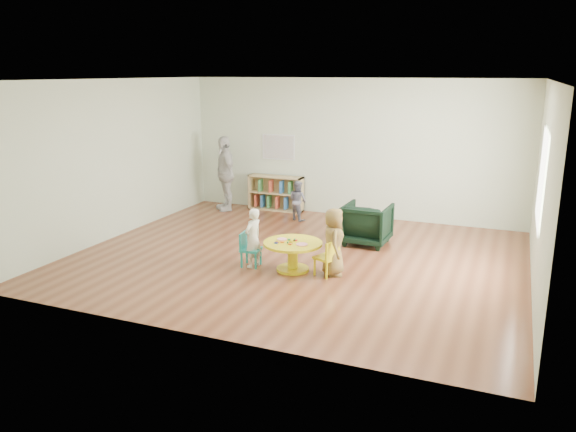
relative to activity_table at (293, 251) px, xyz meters
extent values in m
plane|color=brown|center=(-0.16, 0.58, -0.31)|extent=(7.00, 7.00, 0.00)
cube|color=white|center=(-0.16, 0.58, 2.44)|extent=(7.00, 6.00, 0.10)
cube|color=beige|center=(-0.16, 3.58, 1.09)|extent=(7.00, 0.10, 2.80)
cube|color=beige|center=(-0.16, -2.42, 1.09)|extent=(7.00, 0.10, 2.80)
cube|color=beige|center=(-3.66, 0.58, 1.09)|extent=(0.10, 6.00, 2.80)
cube|color=beige|center=(3.34, 0.58, 1.09)|extent=(0.10, 6.00, 2.80)
cube|color=white|center=(3.32, 0.88, 1.19)|extent=(0.02, 1.60, 1.30)
cylinder|color=yellow|center=(0.00, 0.00, -0.11)|extent=(0.16, 0.16, 0.40)
cylinder|color=yellow|center=(0.00, 0.00, -0.29)|extent=(0.49, 0.49, 0.04)
cylinder|color=yellow|center=(0.00, 0.00, 0.12)|extent=(0.89, 0.89, 0.04)
cylinder|color=pink|center=(-0.20, 0.05, 0.14)|extent=(0.15, 0.15, 0.02)
cylinder|color=pink|center=(0.18, -0.08, 0.14)|extent=(0.17, 0.17, 0.02)
cylinder|color=yellow|center=(-0.02, -0.02, 0.16)|extent=(0.07, 0.13, 0.04)
cylinder|color=#126838|center=(-0.04, -0.10, 0.16)|extent=(0.03, 0.05, 0.02)
cylinder|color=#126838|center=(0.00, 0.06, 0.16)|extent=(0.03, 0.05, 0.02)
cube|color=red|center=(0.01, 0.08, 0.15)|extent=(0.06, 0.06, 0.02)
cube|color=#D75D12|center=(-0.14, -0.08, 0.15)|extent=(0.07, 0.07, 0.02)
cube|color=blue|center=(-0.20, -0.16, 0.15)|extent=(0.05, 0.05, 0.02)
cube|color=#126838|center=(-0.08, 0.08, 0.15)|extent=(0.07, 0.07, 0.02)
cube|color=red|center=(-0.20, -0.14, 0.15)|extent=(0.06, 0.06, 0.02)
cube|color=#D75D12|center=(0.01, -0.13, 0.15)|extent=(0.05, 0.05, 0.02)
cube|color=teal|center=(-0.66, -0.07, -0.04)|extent=(0.31, 0.31, 0.04)
cube|color=teal|center=(-0.79, -0.08, 0.10)|extent=(0.06, 0.29, 0.25)
cylinder|color=teal|center=(-0.79, 0.03, -0.18)|extent=(0.03, 0.03, 0.25)
cylinder|color=teal|center=(-0.77, -0.19, -0.18)|extent=(0.03, 0.03, 0.25)
cylinder|color=teal|center=(-0.56, 0.06, -0.18)|extent=(0.03, 0.03, 0.25)
cylinder|color=teal|center=(-0.54, -0.17, -0.18)|extent=(0.03, 0.03, 0.25)
cube|color=yellow|center=(0.53, -0.02, -0.04)|extent=(0.38, 0.38, 0.04)
cube|color=yellow|center=(0.65, -0.06, 0.11)|extent=(0.14, 0.28, 0.25)
cylinder|color=yellow|center=(0.59, -0.17, -0.18)|extent=(0.03, 0.03, 0.25)
cylinder|color=yellow|center=(0.68, 0.05, -0.18)|extent=(0.03, 0.03, 0.25)
cylinder|color=yellow|center=(0.38, -0.08, -0.18)|extent=(0.03, 0.03, 0.25)
cylinder|color=yellow|center=(0.47, 0.14, -0.18)|extent=(0.03, 0.03, 0.25)
cube|color=tan|center=(-2.34, 3.41, 0.07)|extent=(0.03, 0.30, 0.75)
cube|color=tan|center=(-1.17, 3.41, 0.07)|extent=(0.03, 0.30, 0.75)
cube|color=tan|center=(-1.76, 3.41, -0.29)|extent=(1.20, 0.30, 0.03)
cube|color=tan|center=(-1.76, 3.41, 0.43)|extent=(1.20, 0.30, 0.03)
cube|color=tan|center=(-1.76, 3.41, 0.07)|extent=(1.14, 0.28, 0.03)
cube|color=tan|center=(-1.76, 3.55, 0.07)|extent=(1.20, 0.02, 0.75)
cube|color=#D55338|center=(-2.21, 3.39, -0.13)|extent=(0.04, 0.18, 0.26)
cube|color=#3470B9|center=(-2.06, 3.39, -0.13)|extent=(0.04, 0.18, 0.26)
cube|color=#42904F|center=(-1.91, 3.39, -0.13)|extent=(0.04, 0.18, 0.26)
cube|color=#D55338|center=(-1.71, 3.39, -0.13)|extent=(0.04, 0.18, 0.26)
cube|color=#3470B9|center=(-1.51, 3.39, -0.13)|extent=(0.04, 0.18, 0.26)
cube|color=#42904F|center=(-2.11, 3.39, 0.22)|extent=(0.04, 0.18, 0.26)
cube|color=#D55338|center=(-1.86, 3.39, 0.22)|extent=(0.04, 0.18, 0.26)
cube|color=#3470B9|center=(-1.61, 3.39, 0.22)|extent=(0.04, 0.18, 0.26)
cube|color=#42904F|center=(-1.41, 3.39, 0.22)|extent=(0.04, 0.18, 0.26)
cube|color=white|center=(-1.76, 3.57, 1.04)|extent=(0.74, 0.01, 0.54)
cube|color=#FF4735|center=(-1.76, 3.56, 1.04)|extent=(0.70, 0.00, 0.50)
imported|color=black|center=(0.69, 1.74, 0.05)|extent=(0.79, 0.82, 0.72)
imported|color=silver|center=(-0.62, -0.07, 0.15)|extent=(0.29, 0.38, 0.92)
imported|color=gold|center=(0.62, 0.05, 0.20)|extent=(0.48, 0.58, 1.01)
imported|color=#161937|center=(-1.01, 2.79, 0.10)|extent=(0.49, 0.45, 0.81)
imported|color=silver|center=(-2.78, 3.03, 0.49)|extent=(0.94, 0.94, 1.60)
camera|label=1|loc=(2.97, -7.45, 2.61)|focal=35.00mm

